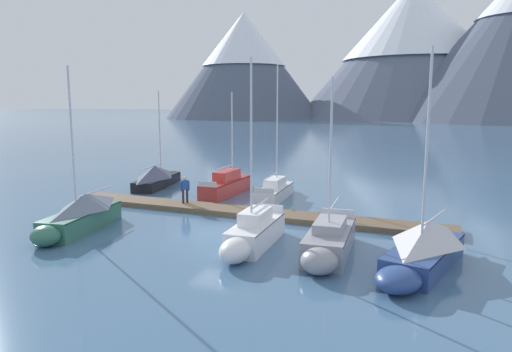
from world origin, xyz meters
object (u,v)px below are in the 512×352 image
object	(u,v)px
sailboat_nearest_berth	(158,176)
sailboat_mid_dock_port	(229,184)
sailboat_far_berth	(252,234)
sailboat_outer_slip	(328,241)
sailboat_mid_dock_starboard	(276,189)
sailboat_end_of_dock	(423,248)
person_on_dock	(185,188)
sailboat_second_berth	(80,214)

from	to	relation	value
sailboat_nearest_berth	sailboat_mid_dock_port	bearing A→B (deg)	-8.43
sailboat_far_berth	sailboat_outer_slip	world-z (taller)	sailboat_far_berth
sailboat_mid_dock_starboard	sailboat_end_of_dock	distance (m)	14.90
sailboat_far_berth	sailboat_end_of_dock	world-z (taller)	sailboat_end_of_dock
sailboat_nearest_berth	sailboat_outer_slip	bearing A→B (deg)	-38.65
sailboat_mid_dock_starboard	sailboat_end_of_dock	bearing A→B (deg)	-50.80
sailboat_far_berth	sailboat_nearest_berth	bearing A→B (deg)	134.27
sailboat_mid_dock_starboard	sailboat_end_of_dock	size ratio (longest dim) A/B	1.06
sailboat_mid_dock_port	sailboat_far_berth	world-z (taller)	sailboat_far_berth
sailboat_nearest_berth	sailboat_end_of_dock	world-z (taller)	sailboat_end_of_dock
sailboat_mid_dock_starboard	person_on_dock	bearing A→B (deg)	-133.31
sailboat_second_berth	sailboat_mid_dock_starboard	size ratio (longest dim) A/B	0.91
sailboat_mid_dock_port	sailboat_mid_dock_starboard	bearing A→B (deg)	-5.71
sailboat_far_berth	sailboat_end_of_dock	bearing A→B (deg)	-2.75
sailboat_mid_dock_port	sailboat_outer_slip	xyz separation A→B (m)	(9.26, -11.57, -0.04)
sailboat_second_berth	person_on_dock	size ratio (longest dim) A/B	4.91
sailboat_nearest_berth	sailboat_far_berth	size ratio (longest dim) A/B	0.87
sailboat_end_of_dock	sailboat_outer_slip	bearing A→B (deg)	174.90
sailboat_mid_dock_starboard	sailboat_far_berth	xyz separation A→B (m)	(2.14, -11.19, 0.10)
sailboat_mid_dock_port	sailboat_outer_slip	world-z (taller)	sailboat_outer_slip
sailboat_nearest_berth	sailboat_end_of_dock	xyz separation A→B (m)	(19.47, -12.86, 0.05)
sailboat_nearest_berth	sailboat_mid_dock_port	world-z (taller)	sailboat_nearest_berth
sailboat_mid_dock_port	sailboat_end_of_dock	world-z (taller)	sailboat_end_of_dock
sailboat_second_berth	sailboat_mid_dock_starboard	bearing A→B (deg)	57.34
sailboat_nearest_berth	sailboat_end_of_dock	bearing A→B (deg)	-33.44
sailboat_outer_slip	sailboat_far_berth	bearing A→B (deg)	179.85
sailboat_second_berth	sailboat_far_berth	bearing A→B (deg)	0.36
sailboat_end_of_dock	person_on_dock	distance (m)	15.48
sailboat_far_berth	person_on_dock	bearing A→B (deg)	136.10
sailboat_second_berth	sailboat_mid_dock_port	distance (m)	12.15
sailboat_far_berth	sailboat_second_berth	bearing A→B (deg)	-179.64
sailboat_mid_dock_starboard	person_on_dock	xyz separation A→B (m)	(-4.51, -4.79, 0.68)
person_on_dock	sailboat_nearest_berth	bearing A→B (deg)	132.22
sailboat_end_of_dock	sailboat_nearest_berth	bearing A→B (deg)	146.56
sailboat_outer_slip	sailboat_nearest_berth	bearing A→B (deg)	141.35
sailboat_second_berth	sailboat_outer_slip	world-z (taller)	sailboat_second_berth
sailboat_nearest_berth	sailboat_far_berth	distance (m)	17.47
sailboat_mid_dock_port	sailboat_far_berth	distance (m)	12.93
sailboat_mid_dock_port	sailboat_end_of_dock	xyz separation A→B (m)	(13.08, -11.91, 0.17)
sailboat_end_of_dock	person_on_dock	xyz separation A→B (m)	(-13.93, 6.75, 0.41)
sailboat_mid_dock_port	sailboat_mid_dock_starboard	xyz separation A→B (m)	(3.66, -0.37, -0.10)
sailboat_outer_slip	sailboat_end_of_dock	world-z (taller)	sailboat_end_of_dock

